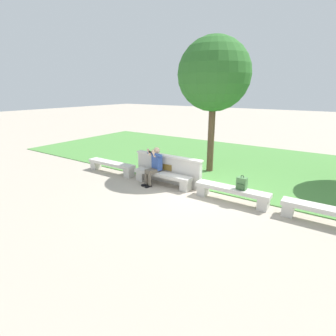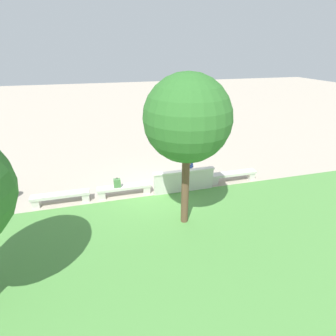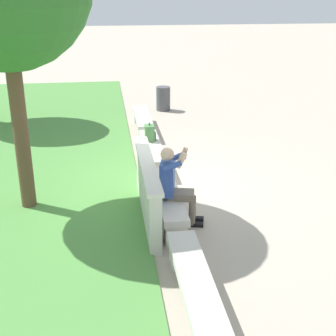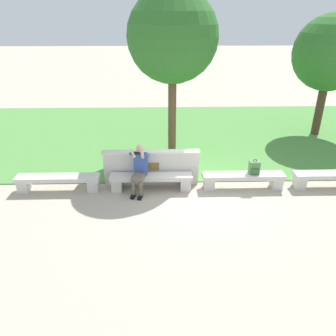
{
  "view_description": "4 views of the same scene",
  "coord_description": "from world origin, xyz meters",
  "px_view_note": "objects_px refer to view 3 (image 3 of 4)",
  "views": [
    {
      "loc": [
        3.78,
        -7.07,
        3.24
      ],
      "look_at": [
        -0.73,
        -0.44,
        0.83
      ],
      "focal_mm": 28.0,
      "sensor_mm": 36.0,
      "label": 1
    },
    {
      "loc": [
        1.97,
        9.81,
        5.73
      ],
      "look_at": [
        -0.71,
        -0.25,
        0.93
      ],
      "focal_mm": 28.0,
      "sensor_mm": 36.0,
      "label": 2
    },
    {
      "loc": [
        -8.47,
        0.97,
        3.72
      ],
      "look_at": [
        -0.92,
        -0.06,
        0.73
      ],
      "focal_mm": 50.0,
      "sensor_mm": 36.0,
      "label": 3
    },
    {
      "loc": [
        -1.01,
        -7.9,
        4.48
      ],
      "look_at": [
        -0.82,
        -0.73,
        1.0
      ],
      "focal_mm": 35.0,
      "sensor_mm": 36.0,
      "label": 4
    }
  ],
  "objects_px": {
    "bench_mid": "(152,150)",
    "bench_far": "(143,120)",
    "backpack": "(150,133)",
    "trash_bin": "(163,99)",
    "bench_near": "(167,199)",
    "person_photographer": "(174,182)",
    "bench_main": "(195,286)"
  },
  "relations": [
    {
      "from": "bench_far",
      "to": "backpack",
      "type": "relative_size",
      "value": 5.23
    },
    {
      "from": "bench_mid",
      "to": "bench_main",
      "type": "bearing_deg",
      "value": 180.0
    },
    {
      "from": "bench_near",
      "to": "person_photographer",
      "type": "distance_m",
      "value": 0.52
    },
    {
      "from": "bench_main",
      "to": "bench_mid",
      "type": "distance_m",
      "value": 5.05
    },
    {
      "from": "bench_main",
      "to": "bench_mid",
      "type": "height_order",
      "value": "same"
    },
    {
      "from": "bench_far",
      "to": "trash_bin",
      "type": "distance_m",
      "value": 2.35
    },
    {
      "from": "bench_near",
      "to": "bench_mid",
      "type": "distance_m",
      "value": 2.53
    },
    {
      "from": "backpack",
      "to": "person_photographer",
      "type": "bearing_deg",
      "value": -178.25
    },
    {
      "from": "bench_near",
      "to": "trash_bin",
      "type": "bearing_deg",
      "value": -6.63
    },
    {
      "from": "person_photographer",
      "to": "backpack",
      "type": "xyz_separation_m",
      "value": [
        3.1,
        0.09,
        -0.11
      ]
    },
    {
      "from": "bench_far",
      "to": "backpack",
      "type": "bearing_deg",
      "value": 179.5
    },
    {
      "from": "bench_near",
      "to": "bench_far",
      "type": "height_order",
      "value": "same"
    },
    {
      "from": "bench_main",
      "to": "trash_bin",
      "type": "distance_m",
      "value": 9.81
    },
    {
      "from": "bench_mid",
      "to": "backpack",
      "type": "xyz_separation_m",
      "value": [
        0.28,
        0.02,
        0.32
      ]
    },
    {
      "from": "trash_bin",
      "to": "person_photographer",
      "type": "bearing_deg",
      "value": 174.19
    },
    {
      "from": "bench_main",
      "to": "bench_near",
      "type": "height_order",
      "value": "same"
    },
    {
      "from": "bench_far",
      "to": "bench_near",
      "type": "bearing_deg",
      "value": 180.0
    },
    {
      "from": "bench_mid",
      "to": "backpack",
      "type": "relative_size",
      "value": 5.23
    },
    {
      "from": "bench_main",
      "to": "bench_far",
      "type": "relative_size",
      "value": 1.0
    },
    {
      "from": "bench_mid",
      "to": "bench_far",
      "type": "xyz_separation_m",
      "value": [
        2.53,
        0.0,
        0.0
      ]
    },
    {
      "from": "bench_main",
      "to": "bench_mid",
      "type": "relative_size",
      "value": 1.0
    },
    {
      "from": "bench_mid",
      "to": "bench_near",
      "type": "bearing_deg",
      "value": 180.0
    },
    {
      "from": "bench_near",
      "to": "bench_far",
      "type": "distance_m",
      "value": 5.05
    },
    {
      "from": "bench_mid",
      "to": "person_photographer",
      "type": "height_order",
      "value": "person_photographer"
    },
    {
      "from": "backpack",
      "to": "trash_bin",
      "type": "bearing_deg",
      "value": -10.97
    },
    {
      "from": "bench_mid",
      "to": "backpack",
      "type": "distance_m",
      "value": 0.42
    },
    {
      "from": "bench_main",
      "to": "trash_bin",
      "type": "bearing_deg",
      "value": -4.93
    },
    {
      "from": "bench_near",
      "to": "backpack",
      "type": "distance_m",
      "value": 2.82
    },
    {
      "from": "bench_near",
      "to": "trash_bin",
      "type": "relative_size",
      "value": 2.99
    },
    {
      "from": "person_photographer",
      "to": "bench_far",
      "type": "bearing_deg",
      "value": 0.8
    },
    {
      "from": "person_photographer",
      "to": "trash_bin",
      "type": "xyz_separation_m",
      "value": [
        7.54,
        -0.77,
        -0.36
      ]
    },
    {
      "from": "bench_mid",
      "to": "bench_far",
      "type": "height_order",
      "value": "same"
    }
  ]
}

